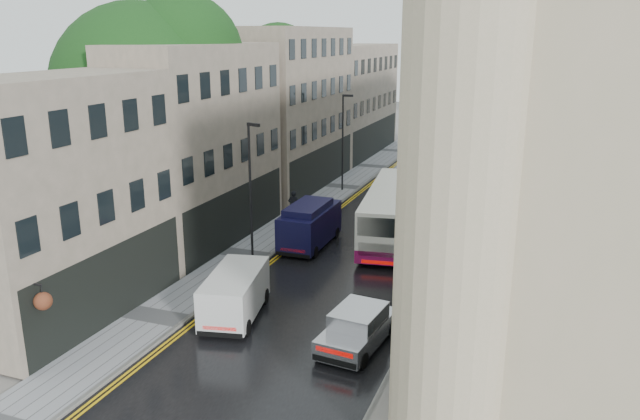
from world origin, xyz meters
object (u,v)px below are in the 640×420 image
Objects in this scene: tree_far at (252,108)px; pedestrian at (294,205)px; white_van at (202,309)px; navy_van at (282,231)px; white_lorry at (430,182)px; lamp_post_near at (251,194)px; lamp_post_far at (343,143)px; tree_near at (143,120)px; silver_hatchback at (321,338)px; cream_bus at (364,227)px.

pedestrian is at bearing -48.01° from tree_far.
navy_van is (-0.83, 9.71, 0.28)m from white_van.
white_van is (8.88, -22.54, -5.18)m from tree_far.
white_lorry is 15.00m from lamp_post_near.
navy_van is at bearing 82.45° from pedestrian.
tree_far is 1.67× the size of white_lorry.
lamp_post_far is at bearing 154.83° from white_lorry.
navy_van is (8.06, -12.83, -4.90)m from tree_far.
pedestrian is (-7.67, -5.58, -0.91)m from white_lorry.
tree_near reaches higher than lamp_post_near.
white_van is at bearing -90.03° from lamp_post_far.
tree_far is 15.93m from navy_van.
lamp_post_far is at bearing 111.86° from lamp_post_near.
tree_near is 10.68m from pedestrian.
white_van is 8.55m from lamp_post_near.
lamp_post_far is (-7.40, 24.49, 2.91)m from silver_hatchback.
navy_van is 3.15m from lamp_post_near.
silver_hatchback is 2.19× the size of pedestrian.
tree_near reaches higher than pedestrian.
white_van is at bearing -57.51° from lamp_post_near.
white_lorry is 3.92× the size of pedestrian.
silver_hatchback is (1.83, -11.57, -0.72)m from cream_bus.
white_van is at bearing -85.62° from navy_van.
cream_bus is 6.49m from lamp_post_near.
lamp_post_near is at bearing 71.98° from pedestrian.
lamp_post_near is 1.01× the size of lamp_post_far.
tree_near is 14.50m from white_van.
lamp_post_near reaches higher than lamp_post_far.
tree_far is 24.78m from white_van.
lamp_post_far is (-1.43, 14.55, 2.38)m from navy_van.
white_lorry is 1.79× the size of silver_hatchback.
tree_near reaches higher than lamp_post_far.
tree_far is 3.00× the size of silver_hatchback.
silver_hatchback is 25.75m from lamp_post_far.
white_lorry reaches higher than navy_van.
white_van is 2.39× the size of pedestrian.
navy_van is at bearing -166.44° from cream_bus.
white_van is (9.18, -9.54, -5.90)m from tree_near.
tree_far is 2.43× the size of navy_van.
tree_near is at bearing 18.14° from pedestrian.
lamp_post_far is at bearing 64.80° from tree_near.
lamp_post_far reaches higher than navy_van.
navy_van is (-4.13, -1.63, -0.20)m from cream_bus.
tree_near is 1.86× the size of white_lorry.
lamp_post_far is at bearing 112.82° from silver_hatchback.
lamp_post_far is (-2.26, 24.26, 2.66)m from white_van.
tree_far is at bearing 172.15° from white_lorry.
tree_far reaches higher than pedestrian.
white_lorry is at bearing 39.32° from tree_near.
navy_van is (8.36, 0.17, -5.62)m from tree_near.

